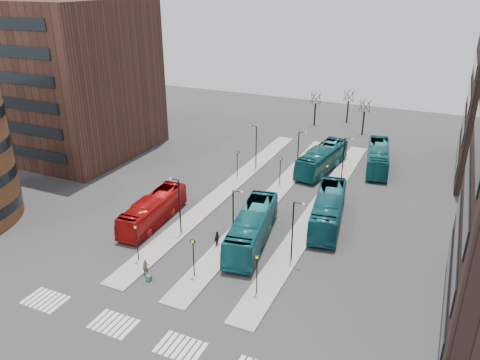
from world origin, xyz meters
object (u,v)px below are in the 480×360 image
at_px(suitcase, 149,278).
at_px(red_bus, 153,210).
at_px(teal_bus_a, 252,228).
at_px(traveller, 146,267).
at_px(commuter_a, 149,209).
at_px(commuter_b, 217,239).
at_px(teal_bus_b, 322,159).
at_px(teal_bus_c, 328,209).
at_px(teal_bus_d, 378,157).
at_px(commuter_c, 237,241).

height_order(suitcase, red_bus, red_bus).
distance_m(teal_bus_a, traveller, 11.13).
distance_m(traveller, commuter_a, 11.35).
xyz_separation_m(traveller, commuter_a, (-6.21, 9.50, 0.14)).
bearing_deg(commuter_b, suitcase, 161.59).
xyz_separation_m(teal_bus_a, teal_bus_b, (1.13, 21.77, -0.02)).
relative_size(teal_bus_b, traveller, 7.99).
bearing_deg(suitcase, commuter_a, 126.02).
relative_size(teal_bus_c, traveller, 7.97).
bearing_deg(teal_bus_d, teal_bus_a, -115.98).
bearing_deg(teal_bus_b, traveller, -96.13).
xyz_separation_m(teal_bus_c, traveller, (-12.27, -16.25, -0.93)).
bearing_deg(teal_bus_a, commuter_b, -152.50).
xyz_separation_m(teal_bus_c, commuter_c, (-6.63, -8.95, -0.79)).
height_order(teal_bus_d, traveller, teal_bus_d).
distance_m(teal_bus_a, commuter_c, 2.08).
bearing_deg(teal_bus_a, red_bus, 173.18).
relative_size(teal_bus_d, commuter_b, 7.05).
distance_m(teal_bus_b, commuter_b, 24.23).
height_order(teal_bus_a, teal_bus_d, teal_bus_a).
relative_size(traveller, commuter_c, 0.85).
height_order(suitcase, traveller, traveller).
bearing_deg(commuter_b, teal_bus_a, -50.78).
relative_size(teal_bus_a, traveller, 8.09).
bearing_deg(red_bus, teal_bus_b, 57.71).
height_order(commuter_a, commuter_c, commuter_a).
bearing_deg(suitcase, commuter_c, 60.20).
height_order(teal_bus_c, commuter_c, teal_bus_c).
relative_size(commuter_b, commuter_c, 0.93).
bearing_deg(commuter_b, red_bus, 81.66).
relative_size(suitcase, commuter_b, 0.33).
bearing_deg(teal_bus_c, traveller, -135.67).
height_order(teal_bus_c, commuter_b, teal_bus_c).
bearing_deg(commuter_c, teal_bus_b, 175.22).
relative_size(red_bus, teal_bus_a, 0.88).
distance_m(commuter_a, commuter_c, 12.06).
bearing_deg(commuter_b, traveller, 154.51).
distance_m(teal_bus_b, teal_bus_c, 15.29).
bearing_deg(commuter_a, teal_bus_a, -164.60).
height_order(teal_bus_d, commuter_b, teal_bus_d).
relative_size(teal_bus_b, commuter_c, 6.79).
relative_size(suitcase, teal_bus_d, 0.05).
xyz_separation_m(teal_bus_a, teal_bus_d, (7.99, 25.71, -0.08)).
bearing_deg(traveller, commuter_a, 101.16).
xyz_separation_m(red_bus, teal_bus_a, (11.35, 0.54, 0.21)).
xyz_separation_m(suitcase, commuter_b, (2.86, 7.60, 0.56)).
distance_m(teal_bus_c, commuter_a, 19.70).
bearing_deg(commuter_c, red_bus, -96.57).
relative_size(suitcase, teal_bus_c, 0.05).
xyz_separation_m(red_bus, teal_bus_c, (17.18, 7.75, 0.19)).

